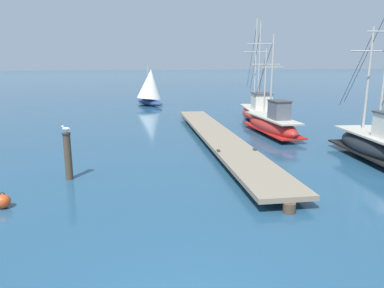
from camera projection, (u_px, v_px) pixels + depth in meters
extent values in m
cube|color=gray|center=(218.00, 136.00, 18.72)|extent=(3.50, 18.26, 0.16)
cylinder|color=#4C3D2D|center=(289.00, 208.00, 10.02)|extent=(0.36, 0.36, 0.29)
cylinder|color=#4C3D2D|center=(243.00, 164.00, 14.40)|extent=(0.36, 0.36, 0.29)
cylinder|color=#4C3D2D|center=(218.00, 140.00, 18.77)|extent=(0.36, 0.36, 0.29)
cylinder|color=#4C3D2D|center=(202.00, 125.00, 23.15)|extent=(0.36, 0.36, 0.29)
cylinder|color=#4C3D2D|center=(192.00, 115.00, 27.53)|extent=(0.36, 0.36, 0.29)
cube|color=#333338|center=(218.00, 151.00, 15.08)|extent=(0.14, 0.21, 0.08)
cube|color=#333338|center=(255.00, 149.00, 15.31)|extent=(0.14, 0.21, 0.08)
ellipsoid|color=#AD2823|center=(272.00, 126.00, 20.81)|extent=(1.68, 5.81, 1.05)
cube|color=#B2AD9E|center=(272.00, 118.00, 20.70)|extent=(1.48, 5.23, 0.08)
cube|color=#B21E19|center=(271.00, 130.00, 20.86)|extent=(1.69, 5.70, 0.08)
cube|color=#565B66|center=(279.00, 110.00, 19.76)|extent=(0.90, 1.22, 0.99)
cube|color=#3D3D42|center=(280.00, 101.00, 19.64)|extent=(0.98, 1.32, 0.06)
cylinder|color=#B2ADA3|center=(272.00, 76.00, 20.45)|extent=(0.11, 0.11, 4.63)
cylinder|color=#B2ADA3|center=(272.00, 67.00, 20.34)|extent=(1.32, 0.11, 0.06)
cylinder|color=#333338|center=(263.00, 72.00, 21.59)|extent=(0.11, 2.41, 3.42)
ellipsoid|color=black|center=(380.00, 147.00, 15.54)|extent=(2.99, 5.48, 1.10)
cube|color=#B2AD9E|center=(381.00, 135.00, 15.42)|extent=(2.64, 4.92, 0.08)
cube|color=black|center=(379.00, 152.00, 15.59)|extent=(2.99, 5.38, 0.08)
cylinder|color=#333338|center=(365.00, 58.00, 16.49)|extent=(0.52, 3.04, 4.38)
cylinder|color=#B2ADA3|center=(368.00, 79.00, 16.29)|extent=(0.11, 0.11, 4.60)
cylinder|color=#B2ADA3|center=(371.00, 51.00, 16.01)|extent=(1.95, 0.37, 0.06)
cylinder|color=#333338|center=(354.00, 73.00, 17.44)|extent=(0.41, 2.37, 3.41)
ellipsoid|color=#AD2823|center=(258.00, 114.00, 26.23)|extent=(3.37, 6.37, 0.87)
cube|color=#B2AD9E|center=(258.00, 109.00, 26.14)|extent=(2.99, 5.72, 0.08)
cube|color=silver|center=(261.00, 102.00, 25.12)|extent=(1.50, 1.96, 1.10)
cube|color=#3D3D42|center=(262.00, 94.00, 24.99)|extent=(1.62, 2.11, 0.06)
cylinder|color=#B2ADA3|center=(259.00, 65.00, 25.74)|extent=(0.11, 0.11, 6.12)
cylinder|color=#B2ADA3|center=(260.00, 44.00, 25.41)|extent=(1.84, 0.47, 0.06)
cylinder|color=#333338|center=(255.00, 61.00, 27.28)|extent=(0.73, 3.10, 4.52)
cylinder|color=#B2ADA3|center=(256.00, 63.00, 27.03)|extent=(0.11, 0.11, 6.46)
cylinder|color=#B2ADA3|center=(256.00, 52.00, 26.85)|extent=(1.84, 0.47, 0.06)
cylinder|color=#333338|center=(251.00, 59.00, 28.66)|extent=(0.76, 3.28, 4.78)
cylinder|color=#B2ADA3|center=(265.00, 80.00, 23.90)|extent=(0.11, 0.11, 4.16)
cylinder|color=#B2ADA3|center=(266.00, 64.00, 23.66)|extent=(1.84, 0.47, 0.06)
cylinder|color=#333338|center=(262.00, 77.00, 24.94)|extent=(0.50, 2.12, 3.08)
cylinder|color=#4C3D2D|center=(68.00, 156.00, 12.74)|extent=(0.26, 0.26, 1.71)
cylinder|color=#28282D|center=(66.00, 134.00, 12.56)|extent=(0.30, 0.30, 0.06)
cylinder|color=gold|center=(66.00, 132.00, 12.52)|extent=(0.01, 0.01, 0.07)
cylinder|color=gold|center=(66.00, 132.00, 12.57)|extent=(0.01, 0.01, 0.07)
ellipsoid|color=white|center=(66.00, 129.00, 12.52)|extent=(0.30, 0.24, 0.13)
ellipsoid|color=silver|center=(65.00, 129.00, 12.46)|extent=(0.22, 0.14, 0.09)
ellipsoid|color=#383838|center=(68.00, 129.00, 12.44)|extent=(0.07, 0.06, 0.04)
ellipsoid|color=silver|center=(67.00, 128.00, 12.56)|extent=(0.22, 0.14, 0.09)
ellipsoid|color=#383838|center=(70.00, 129.00, 12.53)|extent=(0.07, 0.06, 0.04)
cone|color=white|center=(70.00, 129.00, 12.48)|extent=(0.10, 0.10, 0.07)
sphere|color=white|center=(63.00, 126.00, 12.53)|extent=(0.08, 0.08, 0.08)
cone|color=gold|center=(62.00, 127.00, 12.54)|extent=(0.05, 0.04, 0.02)
sphere|color=#E04C1E|center=(3.00, 201.00, 10.32)|extent=(0.42, 0.42, 0.42)
torus|color=black|center=(2.00, 194.00, 10.27)|extent=(0.14, 0.02, 0.14)
ellipsoid|color=navy|center=(149.00, 102.00, 35.18)|extent=(2.63, 4.84, 0.60)
cylinder|color=#B2ADA3|center=(148.00, 82.00, 34.82)|extent=(0.08, 0.08, 3.32)
cone|color=silver|center=(150.00, 84.00, 34.57)|extent=(3.30, 3.13, 3.06)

